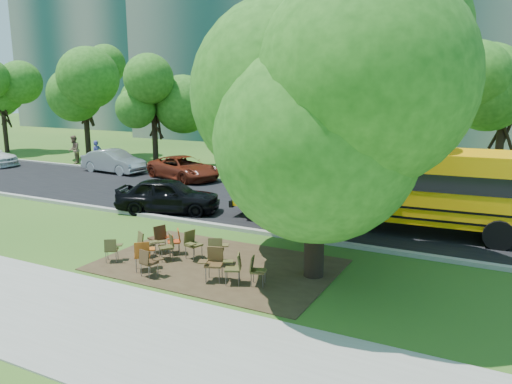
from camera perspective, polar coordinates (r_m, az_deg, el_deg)
The scene contains 32 objects.
ground at distance 16.10m, azimuth -6.56°, elevation -7.20°, with size 160.00×160.00×0.00m, color #275019.
sidewalk at distance 12.58m, azimuth -19.68°, elevation -13.43°, with size 60.00×4.00×0.04m, color gray.
dirt_patch at distance 15.19m, azimuth -4.45°, elevation -8.29°, with size 7.00×4.50×0.03m, color #382819.
asphalt_road at distance 22.01m, azimuth 3.61°, elevation -1.84°, with size 80.00×8.00×0.04m, color black.
kerb_near at distance 18.52m, azimuth -1.39°, elevation -4.32°, with size 80.00×0.25×0.14m, color gray.
kerb_far at distance 25.71m, azimuth 7.30°, elevation 0.22°, with size 80.00×0.25×0.14m, color gray.
building_main at distance 51.64m, azimuth 8.90°, elevation 18.23°, with size 38.00×16.00×22.00m, color slate.
building_left at distance 70.39m, azimuth -14.71°, elevation 15.47°, with size 26.00×14.00×20.00m, color slate.
bg_tree_0 at distance 32.82m, azimuth -11.66°, elevation 10.53°, with size 5.20×5.20×7.18m.
bg_tree_1 at distance 39.70m, azimuth -19.07°, elevation 11.53°, with size 6.00×6.00×8.40m.
bg_tree_2 at distance 31.65m, azimuth 1.98°, elevation 10.07°, with size 4.80×4.80×6.62m.
bg_tree_3 at distance 26.59m, azimuth 26.58°, elevation 10.24°, with size 5.60×5.60×7.84m.
bg_tree_5 at distance 45.20m, azimuth -27.11°, elevation 10.11°, with size 5.40×5.40×7.51m.
main_tree at distance 13.40m, azimuth 7.09°, elevation 11.04°, with size 7.20×7.20×8.68m.
school_bus at distance 19.18m, azimuth 17.13°, elevation 0.88°, with size 12.53×3.55×3.03m.
chair_0 at distance 15.82m, azimuth -16.14°, elevation -6.13°, with size 0.51×0.65×0.77m.
chair_1 at distance 15.91m, azimuth -12.57°, elevation -5.61°, with size 0.73×0.58×0.87m.
chair_2 at distance 14.83m, azimuth -12.79°, elevation -6.80°, with size 0.63×0.79×0.93m.
chair_3 at distance 15.63m, azimuth -10.11°, elevation -5.86°, with size 0.74×0.58×0.86m.
chair_4 at distance 14.36m, azimuth -12.21°, elevation -7.64°, with size 0.61×0.49×0.83m.
chair_5 at distance 13.85m, azimuth -4.91°, elevation -7.82°, with size 0.65×0.72×0.95m.
chair_6 at distance 13.59m, azimuth -2.46°, elevation -8.37°, with size 0.70×0.60×0.88m.
chair_7 at distance 13.48m, azimuth 0.02°, elevation -8.73°, with size 0.60×0.55×0.81m.
chair_8 at distance 16.35m, azimuth -11.08°, elevation -4.91°, with size 0.59×0.75×0.94m.
chair_9 at distance 16.14m, azimuth -9.23°, elevation -5.31°, with size 0.71×0.56×0.83m.
chair_10 at distance 15.61m, azimuth -7.35°, elevation -5.68°, with size 0.54×0.69×0.91m.
chair_11 at distance 14.94m, azimuth -4.52°, elevation -6.42°, with size 0.62×0.72×0.91m.
black_car at distance 21.43m, azimuth -10.00°, elevation -0.38°, with size 1.76×4.37×1.49m, color black.
bg_car_silver at distance 32.12m, azimuth -15.95°, elevation 3.38°, with size 1.52×4.35×1.43m, color #A1A2A6.
bg_car_red at distance 28.94m, azimuth -8.27°, elevation 2.73°, with size 2.23×4.84×1.35m, color #591C0F.
pedestrian_a at distance 34.41m, azimuth -17.70°, elevation 4.14°, with size 0.66×0.43×1.81m, color navy.
pedestrian_b at distance 36.79m, azimuth -20.09°, elevation 4.57°, with size 0.95×0.74×1.96m, color brown.
Camera 1 is at (8.55, -12.58, 5.27)m, focal length 35.00 mm.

